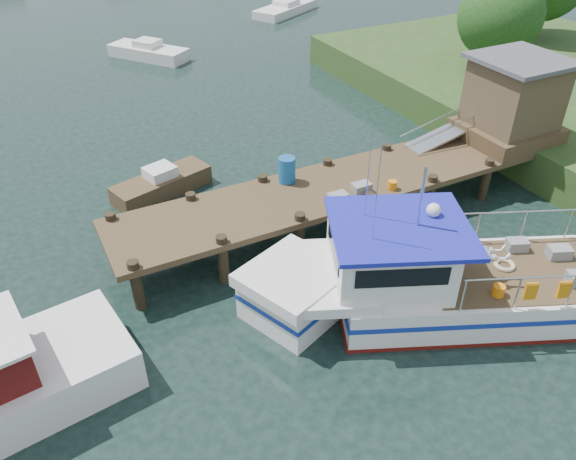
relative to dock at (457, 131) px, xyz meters
name	(u,v)px	position (x,y,z in m)	size (l,w,h in m)	color
ground_plane	(294,231)	(-6.51, -0.01, -2.24)	(160.00, 160.00, 0.00)	black
dock	(457,131)	(0.00, 0.00, 0.00)	(16.60, 3.00, 4.78)	#473621
lobster_boat	(435,281)	(-4.88, -5.02, -1.28)	(10.63, 6.62, 5.30)	silver
moored_rowboat	(162,183)	(-9.64, 4.43, -1.85)	(3.84, 2.21, 1.06)	#473621
moored_b	(148,51)	(-5.73, 19.98, -1.84)	(4.22, 4.91, 1.08)	silver
moored_c	(286,8)	(6.41, 25.72, -1.89)	(6.19, 4.68, 0.94)	silver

